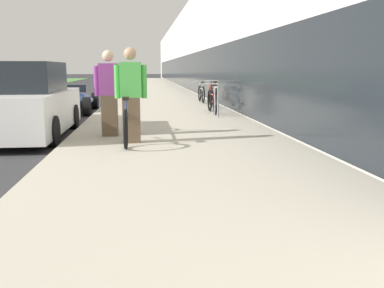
% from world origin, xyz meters
% --- Properties ---
extents(sidewalk_slab, '(4.37, 70.00, 0.13)m').
position_xyz_m(sidewalk_slab, '(5.19, 21.00, 0.07)').
color(sidewalk_slab, '#B2AA99').
rests_on(sidewalk_slab, ground).
extents(storefront_facade, '(10.01, 70.00, 5.60)m').
position_xyz_m(storefront_facade, '(12.41, 29.00, 2.79)').
color(storefront_facade, silver).
rests_on(storefront_facade, ground).
extents(tandem_bicycle, '(0.52, 2.75, 0.86)m').
position_xyz_m(tandem_bicycle, '(4.21, 2.93, 0.50)').
color(tandem_bicycle, black).
rests_on(tandem_bicycle, sidewalk_slab).
extents(person_rider, '(0.59, 0.23, 1.72)m').
position_xyz_m(person_rider, '(4.30, 2.58, 1.00)').
color(person_rider, brown).
rests_on(person_rider, sidewalk_slab).
extents(person_bystander, '(0.58, 0.23, 1.71)m').
position_xyz_m(person_bystander, '(3.84, 3.43, 0.99)').
color(person_bystander, brown).
rests_on(person_bystander, sidewalk_slab).
extents(bike_rack_hoop, '(0.05, 0.60, 0.84)m').
position_xyz_m(bike_rack_hoop, '(6.60, 6.76, 0.65)').
color(bike_rack_hoop, gray).
rests_on(bike_rack_hoop, sidewalk_slab).
extents(cruiser_bike_nearest, '(0.52, 1.74, 0.88)m').
position_xyz_m(cruiser_bike_nearest, '(6.62, 7.64, 0.51)').
color(cruiser_bike_nearest, black).
rests_on(cruiser_bike_nearest, sidewalk_slab).
extents(cruiser_bike_middle, '(0.52, 1.77, 0.92)m').
position_xyz_m(cruiser_bike_middle, '(6.98, 9.63, 0.52)').
color(cruiser_bike_middle, black).
rests_on(cruiser_bike_middle, sidewalk_slab).
extents(cruiser_bike_farthest, '(0.52, 1.70, 0.84)m').
position_xyz_m(cruiser_bike_farthest, '(6.86, 11.86, 0.49)').
color(cruiser_bike_farthest, black).
rests_on(cruiser_bike_farthest, sidewalk_slab).
extents(parked_sedan_curbside, '(1.93, 4.23, 1.62)m').
position_xyz_m(parked_sedan_curbside, '(1.92, 4.29, 0.73)').
color(parked_sedan_curbside, white).
rests_on(parked_sedan_curbside, ground).
extents(vintage_roadster_curbside, '(1.90, 4.16, 0.91)m').
position_xyz_m(vintage_roadster_curbside, '(1.90, 9.68, 0.39)').
color(vintage_roadster_curbside, navy).
rests_on(vintage_roadster_curbside, ground).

